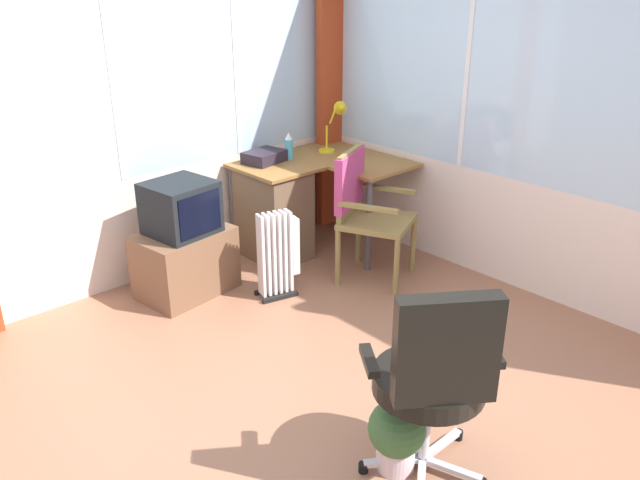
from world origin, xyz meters
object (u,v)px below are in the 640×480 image
desk_lamp (338,118)px  potted_plant (398,431)px  office_chair (435,373)px  tv_on_stand (184,245)px  spray_bottle (289,146)px  tv_remote (354,156)px  paper_tray (264,157)px  wooden_armchair (361,200)px  space_heater (279,254)px  desk (279,207)px

desk_lamp → potted_plant: (-1.77, -2.22, -0.81)m
office_chair → tv_on_stand: (0.19, 2.31, -0.21)m
spray_bottle → tv_remote: bearing=-35.7°
tv_remote → potted_plant: tv_remote is taller
tv_on_stand → potted_plant: bearing=-96.1°
paper_tray → potted_plant: paper_tray is taller
paper_tray → wooden_armchair: 0.89m
spray_bottle → wooden_armchair: spray_bottle is taller
tv_remote → space_heater: (-1.05, -0.32, -0.44)m
paper_tray → space_heater: paper_tray is taller
tv_remote → tv_on_stand: 1.57m
tv_remote → paper_tray: size_ratio=0.50×
wooden_armchair → space_heater: (-0.65, 0.15, -0.28)m
spray_bottle → tv_on_stand: 1.20m
desk → wooden_armchair: bearing=-74.2°
spray_bottle → tv_on_stand: bearing=-172.2°
tv_on_stand → office_chair: bearing=-94.6°
paper_tray → wooden_armchair: bearing=-75.3°
paper_tray → office_chair: 2.75m
paper_tray → office_chair: (-1.08, -2.52, -0.21)m
desk → spray_bottle: bearing=24.2°
wooden_armchair → potted_plant: size_ratio=2.69×
tv_remote → space_heater: tv_remote is taller
paper_tray → wooden_armchair: size_ratio=0.31×
tv_on_stand → paper_tray: bearing=13.3°
tv_remote → wooden_armchair: 0.64m
desk → potted_plant: (-1.14, -2.24, -0.20)m
spray_bottle → office_chair: bearing=-117.4°
tv_remote → tv_on_stand: tv_on_stand is taller
desk_lamp → spray_bottle: 0.49m
desk_lamp → potted_plant: 2.95m
paper_tray → office_chair: size_ratio=0.30×
spray_bottle → office_chair: office_chair is taller
tv_remote → space_heater: 1.18m
desk → desk_lamp: (0.62, -0.01, 0.62)m
desk_lamp → wooden_armchair: size_ratio=0.44×
spray_bottle → potted_plant: (-1.32, -2.32, -0.64)m
desk → potted_plant: desk is taller
desk → potted_plant: bearing=-117.1°
spray_bottle → potted_plant: spray_bottle is taller
desk_lamp → tv_remote: size_ratio=2.79×
paper_tray → wooden_armchair: (0.22, -0.84, -0.19)m
desk_lamp → desk: bearing=178.7°
wooden_armchair → potted_plant: wooden_armchair is taller
desk_lamp → paper_tray: bearing=166.4°
paper_tray → tv_on_stand: (-0.89, -0.21, -0.42)m
wooden_armchair → tv_on_stand: 1.30m
paper_tray → space_heater: (-0.43, -0.69, -0.47)m
tv_remote → wooden_armchair: wooden_armchair is taller
desk → office_chair: (-1.10, -2.38, 0.17)m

